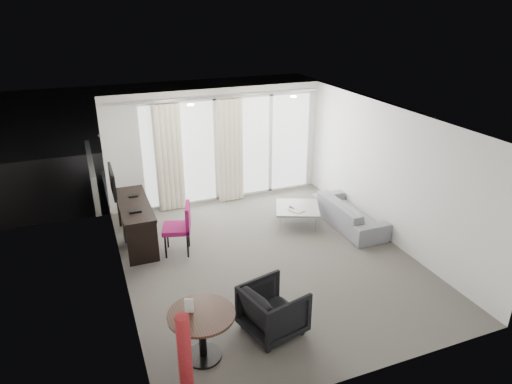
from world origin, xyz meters
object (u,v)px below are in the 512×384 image
object	(u,v)px
coffee_table	(297,215)
rattan_chair_a	(232,157)
red_lamp	(185,362)
desk_chair	(177,229)
round_table	(202,335)
rattan_chair_b	(259,154)
desk	(136,223)
tub_armchair	(273,310)
sofa	(349,213)

from	to	relation	value
coffee_table	rattan_chair_a	bearing A→B (deg)	93.16
red_lamp	desk_chair	bearing A→B (deg)	79.36
desk_chair	coffee_table	distance (m)	2.62
round_table	rattan_chair_b	xyz separation A→B (m)	(3.42, 6.52, 0.06)
desk	round_table	world-z (taller)	desk
desk	rattan_chair_b	distance (m)	4.85
red_lamp	coffee_table	xyz separation A→B (m)	(3.25, 3.73, -0.44)
desk_chair	coffee_table	world-z (taller)	desk_chair
desk	round_table	bearing A→B (deg)	-84.12
desk	tub_armchair	distance (m)	3.63
desk_chair	rattan_chair_b	distance (m)	4.85
coffee_table	tub_armchair	bearing A→B (deg)	-121.92
desk_chair	round_table	xyz separation A→B (m)	(-0.29, -2.81, -0.14)
rattan_chair_a	sofa	bearing A→B (deg)	-54.98
desk	round_table	size ratio (longest dim) A/B	2.04
red_lamp	rattan_chair_a	distance (m)	8.01
rattan_chair_a	rattan_chair_b	world-z (taller)	rattan_chair_b
desk_chair	round_table	size ratio (longest dim) A/B	1.11
sofa	round_table	bearing A→B (deg)	124.03
sofa	rattan_chair_b	world-z (taller)	rattan_chair_b
desk	round_table	xyz separation A→B (m)	(0.36, -3.47, -0.07)
tub_armchair	coffee_table	size ratio (longest dim) A/B	0.91
round_table	coffee_table	world-z (taller)	round_table
tub_armchair	desk_chair	bearing A→B (deg)	2.36
tub_armchair	sofa	bearing A→B (deg)	-62.40
desk_chair	sofa	world-z (taller)	desk_chair
desk	coffee_table	xyz separation A→B (m)	(3.24, -0.42, -0.22)
desk_chair	sofa	xyz separation A→B (m)	(3.58, -0.21, -0.21)
round_table	tub_armchair	size ratio (longest dim) A/B	1.10
desk_chair	round_table	distance (m)	2.83
desk	tub_armchair	bearing A→B (deg)	-66.89
red_lamp	coffee_table	size ratio (longest dim) A/B	1.45
desk	rattan_chair_a	size ratio (longest dim) A/B	2.39
round_table	coffee_table	size ratio (longest dim) A/B	1.00
red_lamp	sofa	size ratio (longest dim) A/B	0.66
desk	red_lamp	xyz separation A→B (m)	(-0.01, -4.16, 0.22)
desk	sofa	xyz separation A→B (m)	(4.22, -0.86, -0.14)
coffee_table	sofa	size ratio (longest dim) A/B	0.46
desk_chair	rattan_chair_a	world-z (taller)	desk_chair
sofa	rattan_chair_b	bearing A→B (deg)	6.45
rattan_chair_a	red_lamp	bearing A→B (deg)	-93.44
desk_chair	round_table	bearing A→B (deg)	-79.29
red_lamp	coffee_table	world-z (taller)	red_lamp
sofa	rattan_chair_a	distance (m)	4.28
desk_chair	rattan_chair_b	size ratio (longest dim) A/B	1.19
desk_chair	rattan_chair_a	xyz separation A→B (m)	(2.39, 3.91, -0.11)
desk	desk_chair	distance (m)	0.92
desk	coffee_table	size ratio (longest dim) A/B	2.04
desk	coffee_table	bearing A→B (deg)	-7.44
round_table	tub_armchair	world-z (taller)	tub_armchair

